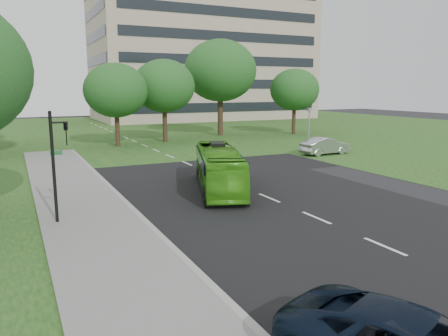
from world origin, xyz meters
The scene contains 11 objects.
ground centered at (0.00, 0.00, 0.00)m, with size 160.00×160.00×0.00m, color black.
street_surfaces centered at (-0.38, 22.75, 0.03)m, with size 120.00×120.00×0.15m.
office_building centered at (21.96, 61.96, 12.50)m, with size 40.10×20.10×25.00m.
tree_park_b centered at (-2.54, 26.50, 5.51)m, with size 6.23×6.23×8.17m.
tree_park_c centered at (2.95, 28.19, 5.97)m, with size 6.62×6.62×8.80m.
tree_park_d centered at (11.18, 31.55, 7.82)m, with size 8.73×8.73×11.55m.
tree_park_e centered at (20.24, 28.93, 5.55)m, with size 6.13×6.13×8.17m.
bus centered at (-1.54, 4.94, 1.22)m, with size 2.06×8.79×2.45m, color #3F9C18.
sedan centered at (12.57, 13.15, 0.76)m, with size 1.61×4.61×1.52m, color #A0A1A5.
traffic_light centered at (-10.35, 2.00, 2.83)m, with size 0.78×0.24×4.81m.
camera_pole centered at (12.27, 15.12, 2.57)m, with size 0.37×0.33×3.99m.
Camera 1 is at (-11.90, -17.07, 5.69)m, focal length 35.00 mm.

